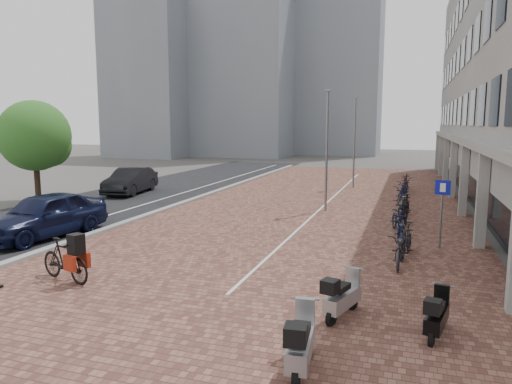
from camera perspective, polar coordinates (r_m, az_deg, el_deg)
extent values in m
plane|color=#474442|center=(15.53, -7.01, -7.78)|extent=(140.00, 140.00, 0.00)
cube|color=brown|center=(26.21, 8.29, -1.20)|extent=(14.50, 42.00, 0.04)
cube|color=black|center=(30.09, -12.81, -0.12)|extent=(8.00, 50.00, 0.03)
cube|color=gray|center=(28.28, -6.02, -0.35)|extent=(0.35, 42.00, 0.14)
cube|color=white|center=(29.11, -9.43, -0.27)|extent=(0.12, 44.00, 0.00)
cube|color=white|center=(26.18, 8.72, -1.17)|extent=(0.10, 30.00, 0.00)
cube|color=black|center=(29.77, 24.32, 2.55)|extent=(0.15, 38.00, 3.20)
cube|color=#A1A19B|center=(29.65, 24.13, 5.94)|extent=(1.60, 38.00, 0.30)
cube|color=#A1A19B|center=(17.83, 25.70, -0.87)|extent=(0.35, 0.35, 3.40)
cube|color=#A1A19B|center=(23.75, 23.88, 1.32)|extent=(0.35, 0.35, 3.40)
cube|color=#A1A19B|center=(29.69, 22.78, 2.63)|extent=(0.35, 0.35, 3.40)
cube|color=#A1A19B|center=(35.66, 22.05, 3.50)|extent=(0.35, 0.35, 3.40)
cube|color=#A1A19B|center=(41.63, 21.53, 4.12)|extent=(0.35, 0.35, 3.40)
cube|color=#A1A19B|center=(47.61, 21.14, 4.58)|extent=(0.35, 0.35, 3.40)
cube|color=gray|center=(66.49, -1.87, 18.38)|extent=(14.00, 12.00, 32.00)
cube|color=gray|center=(69.82, 9.86, 15.29)|extent=(12.00, 10.00, 26.00)
cube|color=gray|center=(64.52, -12.34, 13.14)|extent=(10.00, 10.00, 20.00)
imported|color=black|center=(19.52, -24.27, -2.56)|extent=(2.69, 5.28, 1.72)
imported|color=black|center=(30.07, -14.95, 1.32)|extent=(2.37, 5.04, 1.60)
imported|color=black|center=(13.95, -22.16, -7.66)|extent=(2.05, 1.08, 1.19)
cube|color=black|center=(13.82, -22.28, -5.52)|extent=(0.43, 0.42, 0.53)
cube|color=maroon|center=(14.07, -22.86, -7.31)|extent=(0.43, 0.23, 0.42)
cube|color=maroon|center=(13.80, -21.47, -7.54)|extent=(0.43, 0.23, 0.42)
cylinder|color=slate|center=(17.34, 21.51, -2.90)|extent=(0.07, 0.07, 2.19)
cube|color=#0C15A0|center=(17.15, 21.70, 0.51)|extent=(0.50, 0.13, 0.50)
cylinder|color=slate|center=(23.15, 8.55, 4.83)|extent=(0.12, 0.12, 5.86)
cylinder|color=slate|center=(32.18, 11.82, 5.79)|extent=(0.12, 0.12, 5.99)
cylinder|color=#382619|center=(28.45, -24.97, 1.30)|extent=(0.31, 0.31, 2.43)
sphere|color=#2C5F20|center=(28.29, -25.27, 6.18)|extent=(3.82, 3.82, 3.82)
sphere|color=#2C5F20|center=(28.40, -23.85, 5.22)|extent=(2.43, 2.43, 2.43)
imported|color=#232328|center=(14.96, 17.12, -6.65)|extent=(0.77, 2.00, 1.04)
imported|color=black|center=(16.08, 17.75, -5.63)|extent=(0.78, 1.80, 1.05)
imported|color=black|center=(17.20, 17.25, -4.74)|extent=(0.75, 1.99, 1.04)
imported|color=#171B40|center=(18.32, 17.03, -3.92)|extent=(0.57, 1.77, 1.05)
imported|color=black|center=(19.45, 16.83, -3.24)|extent=(1.12, 2.08, 1.04)
imported|color=black|center=(20.58, 17.42, -2.63)|extent=(0.79, 1.81, 1.05)
imported|color=black|center=(21.71, 17.11, -2.08)|extent=(0.77, 2.00, 1.04)
imported|color=black|center=(22.84, 17.68, -1.59)|extent=(0.78, 1.80, 1.05)
imported|color=#615D59|center=(23.98, 17.47, -1.15)|extent=(0.88, 2.03, 1.04)
imported|color=#131B35|center=(25.12, 17.19, -0.71)|extent=(0.51, 1.75, 1.05)
imported|color=#232228|center=(26.26, 17.09, -0.35)|extent=(0.70, 1.98, 1.04)
imported|color=#15163A|center=(27.39, 17.48, -0.01)|extent=(0.81, 1.81, 1.05)
imported|color=black|center=(28.53, 17.49, 0.30)|extent=(0.87, 2.03, 1.04)
imported|color=#42111A|center=(29.67, 17.65, 0.59)|extent=(0.55, 1.76, 1.05)
imported|color=black|center=(30.82, 17.76, 0.85)|extent=(0.80, 2.01, 1.04)
imported|color=black|center=(31.96, 17.67, 1.11)|extent=(0.70, 1.79, 1.05)
imported|color=#56554E|center=(33.10, 17.69, 1.33)|extent=(0.73, 1.99, 1.04)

